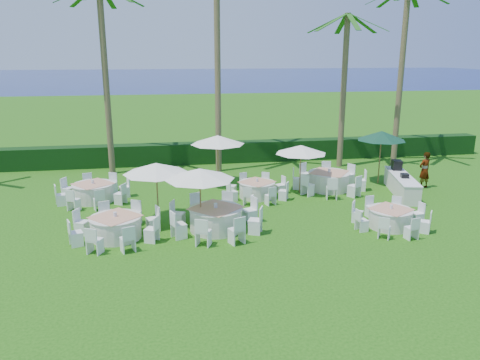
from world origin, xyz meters
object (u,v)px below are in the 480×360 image
object	(u,v)px
banquet_table_b	(216,218)
buffet_table	(401,184)
umbrella_c	(218,140)
umbrella_green	(382,136)
umbrella_a	(156,168)
staff_person	(425,170)
banquet_table_f	(329,180)
banquet_table_c	(390,218)
umbrella_d	(301,149)
banquet_table_a	(116,227)
banquet_table_e	(257,189)
banquet_table_d	(93,192)
umbrella_b	(200,174)

from	to	relation	value
banquet_table_b	buffet_table	xyz separation A→B (m)	(8.98, 3.12, 0.02)
banquet_table_b	umbrella_c	size ratio (longest dim) A/B	1.28
banquet_table_b	umbrella_green	size ratio (longest dim) A/B	1.27
banquet_table_b	umbrella_c	xyz separation A→B (m)	(0.82, 5.99, 1.81)
umbrella_a	staff_person	world-z (taller)	umbrella_a
banquet_table_b	banquet_table_f	size ratio (longest dim) A/B	0.98
banquet_table_c	umbrella_d	xyz separation A→B (m)	(-2.04, 4.88, 1.67)
banquet_table_c	banquet_table_a	bearing A→B (deg)	176.42
banquet_table_b	umbrella_c	distance (m)	6.31
banquet_table_e	umbrella_d	size ratio (longest dim) A/B	1.19
banquet_table_f	staff_person	bearing A→B (deg)	-5.89
buffet_table	umbrella_c	bearing A→B (deg)	160.65
banquet_table_c	banquet_table_f	size ratio (longest dim) A/B	0.83
banquet_table_e	buffet_table	world-z (taller)	buffet_table
banquet_table_d	umbrella_b	xyz separation A→B (m)	(4.35, -4.23, 1.70)
umbrella_c	umbrella_d	distance (m)	4.07
banquet_table_c	umbrella_a	distance (m)	8.94
banquet_table_c	umbrella_green	bearing A→B (deg)	68.40
banquet_table_a	buffet_table	size ratio (longest dim) A/B	0.80
banquet_table_e	staff_person	distance (m)	8.23
banquet_table_a	buffet_table	bearing A→B (deg)	14.76
banquet_table_a	umbrella_a	size ratio (longest dim) A/B	1.24
banquet_table_b	umbrella_a	distance (m)	2.94
umbrella_green	umbrella_a	bearing A→B (deg)	-160.87
umbrella_b	umbrella_c	world-z (taller)	umbrella_c
banquet_table_b	staff_person	bearing A→B (deg)	20.12
banquet_table_b	umbrella_a	xyz separation A→B (m)	(-2.08, 1.23, 1.67)
banquet_table_a	banquet_table_b	xyz separation A→B (m)	(3.54, 0.18, 0.03)
banquet_table_f	umbrella_a	bearing A→B (deg)	-158.84
umbrella_a	umbrella_b	bearing A→B (deg)	-35.28
banquet_table_e	umbrella_green	size ratio (longest dim) A/B	1.07
umbrella_b	buffet_table	world-z (taller)	umbrella_b
banquet_table_a	umbrella_b	distance (m)	3.47
umbrella_a	buffet_table	size ratio (longest dim) A/B	0.65
banquet_table_f	umbrella_c	distance (m)	5.66
umbrella_c	umbrella_a	bearing A→B (deg)	-121.41
banquet_table_c	umbrella_c	bearing A→B (deg)	129.67
umbrella_c	umbrella_green	bearing A→B (deg)	-7.19
banquet_table_a	staff_person	xyz separation A→B (m)	(14.06, 4.03, 0.46)
banquet_table_d	staff_person	world-z (taller)	staff_person
banquet_table_d	umbrella_a	world-z (taller)	umbrella_a
banquet_table_a	banquet_table_b	distance (m)	3.55
banquet_table_e	umbrella_b	bearing A→B (deg)	-128.48
banquet_table_a	umbrella_b	bearing A→B (deg)	5.98
banquet_table_f	staff_person	size ratio (longest dim) A/B	1.94
umbrella_b	banquet_table_c	bearing A→B (deg)	-7.67
banquet_table_b	umbrella_b	size ratio (longest dim) A/B	1.32
banquet_table_c	umbrella_b	world-z (taller)	umbrella_b
umbrella_b	umbrella_green	world-z (taller)	umbrella_green
banquet_table_c	buffet_table	world-z (taller)	buffet_table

